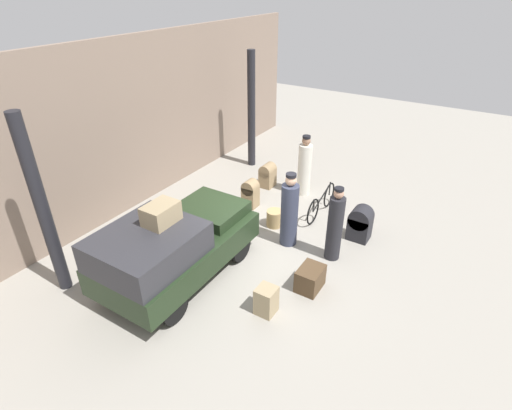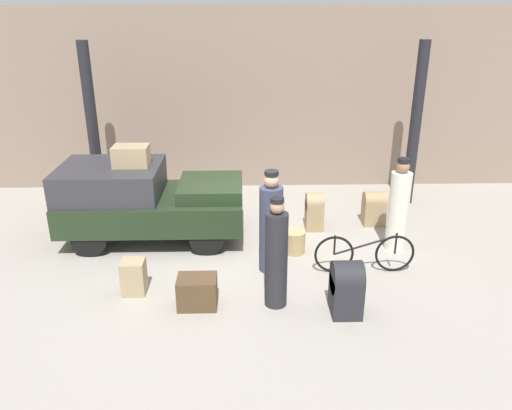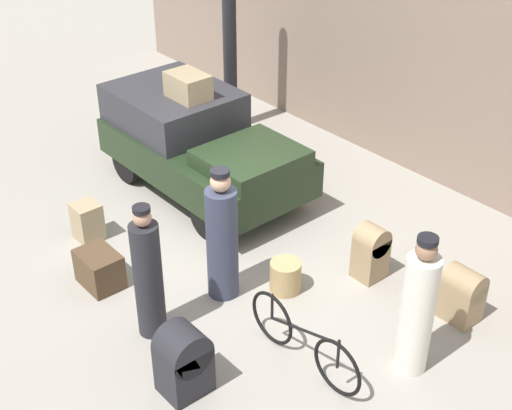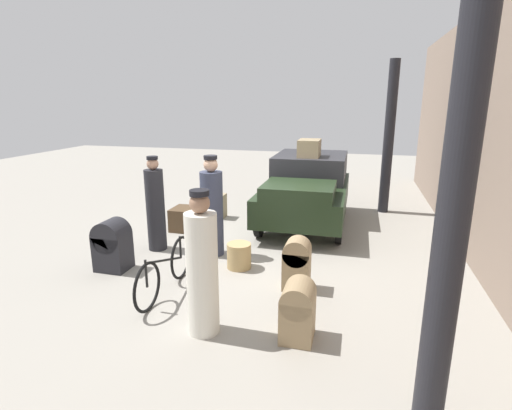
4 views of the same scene
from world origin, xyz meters
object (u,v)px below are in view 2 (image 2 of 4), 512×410
Objects in this scene: truck at (145,199)px; conductor_in_dark_uniform at (276,257)px; trunk_wicker_pale at (134,277)px; trunk_barrel_dark at (314,210)px; porter_carrying_trunk at (398,208)px; trunk_umber_medium at (346,287)px; porter_standing_middle at (271,226)px; trunk_large_brown at (197,292)px; bicycle at (364,253)px; trunk_on_truck_roof at (131,156)px; suitcase_small_leather at (374,207)px; wicker_basket at (294,242)px.

conductor_in_dark_uniform reaches higher than truck.
trunk_barrel_dark is (3.34, 2.48, 0.13)m from trunk_wicker_pale.
porter_carrying_trunk is at bearing -32.60° from trunk_barrel_dark.
truck is at bearing 141.17° from trunk_umber_medium.
truck is at bearing 149.62° from porter_standing_middle.
trunk_large_brown is at bearing 173.67° from trunk_umber_medium.
trunk_barrel_dark is (-0.64, 1.89, 0.06)m from bicycle.
porter_standing_middle is (2.47, -1.45, 0.01)m from truck.
trunk_barrel_dark is 1.19× the size of trunk_on_truck_roof.
suitcase_small_leather is at bearing 71.76° from bicycle.
porter_carrying_trunk is 2.67m from trunk_umber_medium.
trunk_large_brown is (1.24, -2.61, -0.60)m from truck.
trunk_wicker_pale is (-3.40, 0.69, -0.16)m from trunk_umber_medium.
conductor_in_dark_uniform is at bearing -104.77° from wicker_basket.
trunk_barrel_dark is (2.26, 2.91, 0.18)m from trunk_large_brown.
conductor_in_dark_uniform is 2.68× the size of trunk_on_truck_roof.
conductor_in_dark_uniform is at bearing -126.96° from suitcase_small_leather.
trunk_wicker_pale is at bearing -85.84° from truck.
trunk_on_truck_roof is (-3.16, 0.78, 1.52)m from wicker_basket.
trunk_wicker_pale is at bearing 158.38° from trunk_large_brown.
porter_carrying_trunk is 2.45× the size of suitcase_small_leather.
wicker_basket is 0.71× the size of trunk_large_brown.
trunk_wicker_pale is 4.16m from trunk_barrel_dark.
trunk_barrel_dark is (0.53, 1.09, 0.21)m from wicker_basket.
porter_standing_middle is (-1.67, 0.13, 0.50)m from bicycle.
trunk_umber_medium is 1.50× the size of trunk_wicker_pale.
porter_standing_middle is at bearing 91.01° from conductor_in_dark_uniform.
trunk_wicker_pale is 0.95× the size of trunk_large_brown.
trunk_barrel_dark reaches higher than trunk_large_brown.
trunk_umber_medium is (-1.42, -2.22, -0.39)m from porter_carrying_trunk.
porter_carrying_trunk is (0.84, 0.94, 0.48)m from bicycle.
conductor_in_dark_uniform is (-0.48, -1.81, 0.62)m from wicker_basket.
conductor_in_dark_uniform is at bearing -88.99° from porter_standing_middle.
trunk_on_truck_roof reaches higher than trunk_large_brown.
porter_standing_middle is 2.75× the size of trunk_on_truck_roof.
trunk_large_brown is at bearing -179.27° from conductor_in_dark_uniform.
conductor_in_dark_uniform is (2.49, -2.59, -0.01)m from truck.
trunk_on_truck_roof reaches higher than truck.
suitcase_small_leather is (1.28, 3.39, -0.06)m from trunk_umber_medium.
bicycle is 3.08m from trunk_large_brown.
porter_standing_middle is (-2.51, -0.81, 0.02)m from porter_carrying_trunk.
bicycle is 0.98× the size of conductor_in_dark_uniform.
truck is 1.97× the size of conductor_in_dark_uniform.
trunk_barrel_dark is at bearing 147.40° from porter_carrying_trunk.
porter_standing_middle reaches higher than bicycle.
conductor_in_dark_uniform is 0.97× the size of porter_standing_middle.
trunk_wicker_pale is at bearing -153.56° from wicker_basket.
porter_carrying_trunk reaches higher than trunk_umber_medium.
wicker_basket is (-1.17, 0.80, -0.14)m from bicycle.
truck is at bearing -173.84° from suitcase_small_leather.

